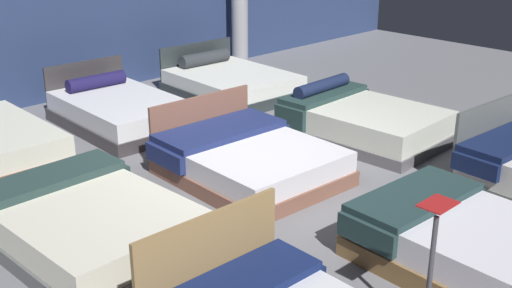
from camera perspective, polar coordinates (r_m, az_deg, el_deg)
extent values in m
cube|color=slate|center=(7.64, 0.46, -3.68)|extent=(18.00, 18.00, 0.02)
cube|color=olive|center=(5.11, -4.12, -10.97)|extent=(1.37, 0.07, 0.95)
cube|color=#121F4D|center=(4.94, -2.02, -12.57)|extent=(1.45, 0.54, 0.07)
cube|color=#121F4D|center=(5.46, 3.97, -11.10)|extent=(0.08, 0.50, 0.26)
cube|color=brown|center=(6.24, 18.55, -9.76)|extent=(1.51, 2.05, 0.20)
cube|color=silver|center=(6.13, 18.80, -7.85)|extent=(1.44, 1.99, 0.27)
cube|color=#213637|center=(6.34, 13.97, -4.58)|extent=(1.43, 0.70, 0.07)
cube|color=#213637|center=(5.89, 9.79, -7.92)|extent=(0.09, 0.64, 0.22)
cube|color=#213637|center=(6.96, 17.27, -3.88)|extent=(0.09, 0.64, 0.22)
cube|color=#565A57|center=(8.28, 19.90, 0.52)|extent=(1.44, 0.12, 0.92)
cube|color=#121C40|center=(7.52, 18.91, -1.91)|extent=(0.11, 0.58, 0.20)
cube|color=#515353|center=(6.50, -14.41, -8.19)|extent=(1.63, 2.16, 0.16)
cube|color=silver|center=(6.40, -14.59, -6.43)|extent=(1.57, 2.09, 0.29)
cube|color=#263A38|center=(6.93, -18.07, -2.93)|extent=(1.56, 0.58, 0.09)
cube|color=#263A38|center=(7.35, -12.53, -2.34)|extent=(0.10, 0.53, 0.23)
cube|color=brown|center=(7.75, -0.38, -2.51)|extent=(1.73, 2.05, 0.18)
cube|color=silver|center=(7.67, -0.38, -1.05)|extent=(1.67, 1.99, 0.24)
cube|color=brown|center=(8.35, -4.88, 1.57)|extent=(1.56, 0.10, 0.83)
cube|color=navy|center=(8.04, -3.21, 1.23)|extent=(1.66, 0.79, 0.08)
cube|color=navy|center=(7.64, -8.09, -1.22)|extent=(0.11, 0.72, 0.21)
cube|color=navy|center=(8.60, 1.15, 1.55)|extent=(0.11, 0.72, 0.21)
cube|color=#575458|center=(9.19, 9.68, 0.93)|extent=(1.57, 2.16, 0.15)
cube|color=silver|center=(9.11, 9.77, 2.31)|extent=(1.51, 2.10, 0.31)
cube|color=#213736|center=(9.48, 6.04, 4.45)|extent=(1.49, 0.58, 0.08)
cube|color=#213736|center=(8.97, 3.03, 2.33)|extent=(0.10, 0.52, 0.30)
cube|color=#213736|center=(10.11, 8.63, 4.28)|extent=(0.10, 0.52, 0.30)
cylinder|color=#151F3E|center=(9.47, 5.90, 5.15)|extent=(1.10, 0.24, 0.19)
cube|color=#353133|center=(9.74, -11.78, 2.04)|extent=(1.50, 2.20, 0.19)
cube|color=silver|center=(9.67, -11.88, 3.29)|extent=(1.44, 2.14, 0.26)
cube|color=#353133|center=(10.56, -14.90, 5.01)|extent=(1.33, 0.09, 0.81)
cylinder|color=#1A1644|center=(10.21, -14.04, 5.42)|extent=(0.95, 0.24, 0.21)
cube|color=#282F31|center=(11.06, -2.07, 4.75)|extent=(1.74, 2.13, 0.19)
cube|color=white|center=(11.01, -2.08, 5.77)|extent=(1.67, 2.07, 0.22)
cube|color=#282F31|center=(11.78, -5.30, 7.13)|extent=(1.55, 0.11, 0.77)
cylinder|color=#2C3135|center=(11.55, -4.60, 7.60)|extent=(1.00, 0.28, 0.23)
cylinder|color=#3F3F44|center=(5.05, 15.19, -11.53)|extent=(0.04, 0.04, 1.05)
cube|color=#B21E1E|center=(4.75, 15.89, -5.16)|extent=(0.28, 0.20, 0.01)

